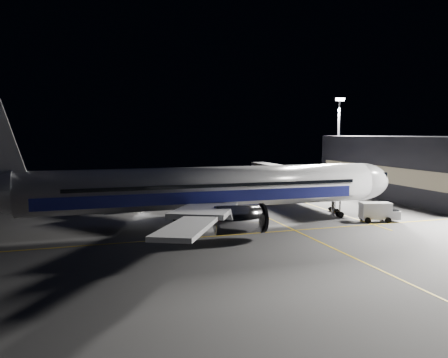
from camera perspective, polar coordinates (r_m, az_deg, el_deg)
name	(u,v)px	position (r m, az deg, el deg)	size (l,w,h in m)	color
ground	(209,226)	(59.96, -2.03, -6.14)	(200.00, 200.00, 0.00)	#4C4C4F
guide_line_main	(276,221)	(63.30, 6.77, -5.53)	(0.25, 80.00, 0.01)	gold
guide_line_cross	(222,236)	(54.34, -0.33, -7.41)	(70.00, 0.25, 0.01)	gold
guide_line_side	(315,206)	(77.43, 11.85, -3.50)	(0.25, 40.00, 0.01)	gold
airliner	(201,189)	(58.82, -3.06, -1.28)	(61.48, 54.22, 16.64)	silver
terminal	(414,167)	(93.84, 23.60, 1.46)	(18.12, 40.00, 12.00)	black
jet_bridge	(295,176)	(83.89, 9.23, 0.43)	(3.60, 34.40, 6.30)	#B2B2B7
floodlight_mast_north	(339,134)	(104.50, 14.73, 5.67)	(2.40, 0.68, 20.70)	#59595E
service_truck	(379,211)	(66.29, 19.56, -4.01)	(5.78, 3.48, 2.77)	silver
baggage_tug	(137,205)	(72.88, -11.27, -3.37)	(2.94, 2.50, 1.93)	black
safety_cone_a	(191,207)	(73.42, -4.39, -3.67)	(0.40, 0.40, 0.60)	#EE3D0A
safety_cone_b	(224,208)	(72.73, 0.05, -3.75)	(0.40, 0.40, 0.59)	#EE3D0A
safety_cone_c	(203,210)	(70.39, -2.77, -4.08)	(0.39, 0.39, 0.59)	#EE3D0A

